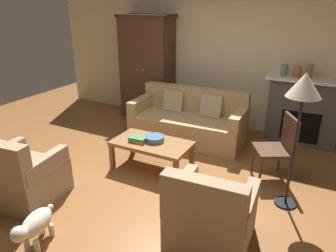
% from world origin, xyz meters
% --- Properties ---
extents(ground_plane, '(9.60, 9.60, 0.00)m').
position_xyz_m(ground_plane, '(0.00, 0.00, 0.00)').
color(ground_plane, brown).
extents(back_wall, '(7.20, 0.10, 2.80)m').
position_xyz_m(back_wall, '(0.00, 2.55, 1.40)').
color(back_wall, beige).
rests_on(back_wall, ground).
extents(fireplace, '(1.26, 0.48, 1.12)m').
position_xyz_m(fireplace, '(1.55, 2.30, 0.57)').
color(fireplace, '#4C4947').
rests_on(fireplace, ground).
extents(armoire, '(1.06, 0.57, 2.03)m').
position_xyz_m(armoire, '(-1.40, 2.22, 1.02)').
color(armoire, '#472D1E').
rests_on(armoire, ground).
extents(couch, '(1.95, 0.92, 0.86)m').
position_xyz_m(couch, '(-0.18, 1.55, 0.32)').
color(couch, tan).
rests_on(couch, ground).
extents(coffee_table, '(1.10, 0.60, 0.42)m').
position_xyz_m(coffee_table, '(-0.22, 0.35, 0.37)').
color(coffee_table, olive).
rests_on(coffee_table, ground).
extents(fruit_bowl, '(0.28, 0.28, 0.08)m').
position_xyz_m(fruit_bowl, '(-0.19, 0.40, 0.46)').
color(fruit_bowl, slate).
rests_on(fruit_bowl, coffee_table).
extents(book_stack, '(0.25, 0.19, 0.07)m').
position_xyz_m(book_stack, '(-0.39, 0.28, 0.46)').
color(book_stack, gold).
rests_on(book_stack, coffee_table).
extents(mantel_vase_jade, '(0.10, 0.10, 0.19)m').
position_xyz_m(mantel_vase_jade, '(1.17, 2.28, 1.21)').
color(mantel_vase_jade, slate).
rests_on(mantel_vase_jade, fireplace).
extents(mantel_vase_terracotta, '(0.14, 0.14, 0.17)m').
position_xyz_m(mantel_vase_terracotta, '(1.37, 2.28, 1.21)').
color(mantel_vase_terracotta, '#A86042').
rests_on(mantel_vase_terracotta, fireplace).
extents(mantel_vase_bronze, '(0.09, 0.09, 0.22)m').
position_xyz_m(mantel_vase_bronze, '(1.55, 2.28, 1.23)').
color(mantel_vase_bronze, olive).
rests_on(mantel_vase_bronze, fireplace).
extents(armchair_near_left, '(0.86, 0.86, 0.88)m').
position_xyz_m(armchair_near_left, '(-1.19, -1.03, 0.32)').
color(armchair_near_left, '#997F60').
rests_on(armchair_near_left, ground).
extents(armchair_near_right, '(0.82, 0.81, 0.88)m').
position_xyz_m(armchair_near_right, '(1.05, -0.69, 0.32)').
color(armchair_near_right, '#997F60').
rests_on(armchair_near_right, ground).
extents(side_chair_wooden, '(0.60, 0.60, 0.90)m').
position_xyz_m(side_chair_wooden, '(1.42, 0.89, 0.51)').
color(side_chair_wooden, '#472D1E').
rests_on(side_chair_wooden, ground).
extents(floor_lamp, '(0.36, 0.36, 1.59)m').
position_xyz_m(floor_lamp, '(1.63, 0.35, 1.37)').
color(floor_lamp, black).
rests_on(floor_lamp, ground).
extents(dog, '(0.28, 0.56, 0.39)m').
position_xyz_m(dog, '(-0.44, -1.51, 0.25)').
color(dog, beige).
rests_on(dog, ground).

